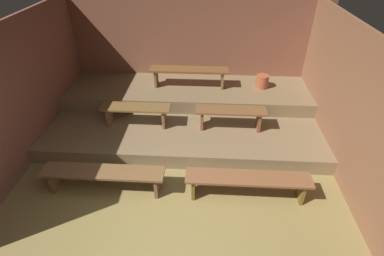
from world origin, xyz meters
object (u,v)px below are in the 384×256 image
Objects in this scene: bench_lower_right at (231,114)px; bench_middle_center at (189,73)px; pail_middle at (262,81)px; bench_lower_left at (136,111)px; bench_floor_left at (104,175)px; bench_floor_right at (248,181)px.

bench_middle_center is at bearing 126.43° from bench_lower_right.
pail_middle is (1.56, 0.05, -0.18)m from bench_middle_center.
bench_floor_left is at bearing -97.87° from bench_lower_left.
bench_floor_left is at bearing -143.50° from bench_lower_right.
bench_lower_left reaches higher than bench_floor_right.
bench_middle_center reaches higher than bench_floor_left.
bench_floor_right is 2.44m from bench_lower_left.
bench_floor_left is at bearing -135.39° from pail_middle.
bench_floor_right is 1.48m from bench_lower_right.
bench_lower_left is 4.69× the size of pail_middle.
bench_lower_right is (1.75, 0.00, 0.00)m from bench_lower_left.
bench_floor_left is 1.11× the size of bench_middle_center.
bench_lower_right is 1.45m from bench_middle_center.
bench_floor_right is 1.11× the size of bench_middle_center.
bench_lower_left is at bearing 143.50° from bench_floor_right.
bench_lower_right is (-0.20, 1.44, 0.26)m from bench_floor_right.
pail_middle is at bearing 1.69° from bench_middle_center.
bench_middle_center reaches higher than pail_middle.
bench_lower_right is at bearing -53.57° from bench_middle_center.
pail_middle is (2.66, 2.63, 0.37)m from bench_floor_left.
pail_middle is at bearing 44.61° from bench_floor_left.
bench_floor_right is at bearing -82.13° from bench_lower_right.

